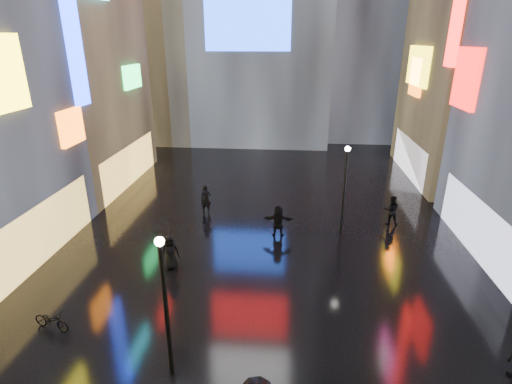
# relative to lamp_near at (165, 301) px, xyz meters

# --- Properties ---
(ground) EXTENTS (140.00, 140.00, 0.00)m
(ground) POSITION_rel_lamp_near_xyz_m (2.47, 12.43, -2.94)
(ground) COLOR black
(ground) RESTS_ON ground
(building_left_far) EXTENTS (10.28, 12.00, 22.00)m
(building_left_far) POSITION_rel_lamp_near_xyz_m (-13.51, 18.43, 8.04)
(building_left_far) COLOR black
(building_left_far) RESTS_ON ground
(tower_flank_left) EXTENTS (10.00, 10.00, 26.00)m
(tower_flank_left) POSITION_rel_lamp_near_xyz_m (-11.53, 34.43, 10.06)
(tower_flank_left) COLOR black
(tower_flank_left) RESTS_ON ground
(lamp_near) EXTENTS (0.30, 0.30, 5.20)m
(lamp_near) POSITION_rel_lamp_near_xyz_m (0.00, 0.00, 0.00)
(lamp_near) COLOR black
(lamp_near) RESTS_ON ground
(lamp_far) EXTENTS (0.30, 0.30, 5.20)m
(lamp_far) POSITION_rel_lamp_near_xyz_m (6.87, 11.19, 0.00)
(lamp_far) COLOR black
(lamp_far) RESTS_ON ground
(pedestrian_4) EXTENTS (0.98, 0.76, 1.79)m
(pedestrian_4) POSITION_rel_lamp_near_xyz_m (-1.91, 6.49, -2.05)
(pedestrian_4) COLOR black
(pedestrian_4) RESTS_ON ground
(pedestrian_5) EXTENTS (1.73, 0.58, 1.86)m
(pedestrian_5) POSITION_rel_lamp_near_xyz_m (3.21, 10.46, -2.02)
(pedestrian_5) COLOR black
(pedestrian_5) RESTS_ON ground
(pedestrian_6) EXTENTS (0.79, 0.66, 1.87)m
(pedestrian_6) POSITION_rel_lamp_near_xyz_m (-1.56, 13.27, -2.01)
(pedestrian_6) COLOR black
(pedestrian_6) RESTS_ON ground
(pedestrian_7) EXTENTS (0.95, 0.77, 1.85)m
(pedestrian_7) POSITION_rel_lamp_near_xyz_m (9.99, 12.60, -2.02)
(pedestrian_7) COLOR black
(pedestrian_7) RESTS_ON ground
(umbrella_2) EXTENTS (1.13, 1.15, 0.93)m
(umbrella_2) POSITION_rel_lamp_near_xyz_m (-1.91, 6.49, -0.69)
(umbrella_2) COLOR black
(umbrella_2) RESTS_ON pedestrian_4
(bicycle) EXTENTS (1.69, 0.91, 0.84)m
(bicycle) POSITION_rel_lamp_near_xyz_m (-5.29, 1.75, -2.52)
(bicycle) COLOR black
(bicycle) RESTS_ON ground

